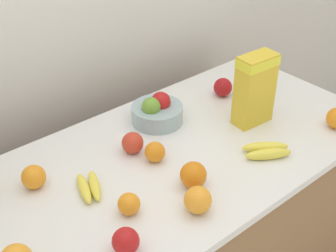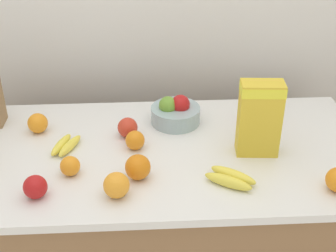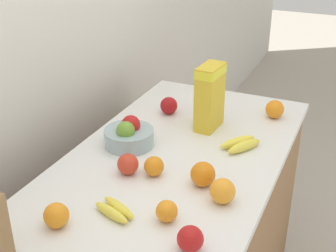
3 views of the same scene
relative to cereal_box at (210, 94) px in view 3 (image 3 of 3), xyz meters
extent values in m
cube|color=silver|center=(-0.38, 0.64, 0.24)|extent=(9.00, 0.06, 2.60)
cube|color=white|center=(-0.38, 0.03, -0.17)|extent=(1.65, 0.79, 0.03)
cube|color=gold|center=(0.00, 0.00, -0.01)|extent=(0.16, 0.09, 0.29)
cube|color=yellow|center=(0.00, 0.00, 0.10)|extent=(0.16, 0.09, 0.04)
cylinder|color=#99B2B7|center=(-0.28, 0.24, -0.12)|extent=(0.20, 0.20, 0.07)
sphere|color=red|center=(-0.26, 0.24, -0.07)|extent=(0.08, 0.08, 0.08)
sphere|color=#6B9E33|center=(-0.32, 0.24, -0.07)|extent=(0.07, 0.07, 0.07)
ellipsoid|color=yellow|center=(-0.12, -0.17, -0.14)|extent=(0.16, 0.13, 0.04)
ellipsoid|color=yellow|center=(-0.14, -0.20, -0.14)|extent=(0.16, 0.12, 0.04)
ellipsoid|color=yellow|center=(-0.70, 0.06, -0.14)|extent=(0.09, 0.15, 0.03)
ellipsoid|color=yellow|center=(-0.73, 0.07, -0.14)|extent=(0.08, 0.15, 0.03)
sphere|color=red|center=(-0.77, -0.22, -0.12)|extent=(0.08, 0.08, 0.08)
sphere|color=red|center=(-0.48, 0.14, -0.12)|extent=(0.08, 0.08, 0.08)
sphere|color=#A31419|center=(0.06, 0.22, -0.12)|extent=(0.08, 0.08, 0.08)
sphere|color=orange|center=(0.22, -0.24, -0.11)|extent=(0.08, 0.08, 0.08)
sphere|color=orange|center=(-0.67, -0.10, -0.12)|extent=(0.07, 0.07, 0.07)
sphere|color=orange|center=(-0.44, -0.14, -0.11)|extent=(0.09, 0.09, 0.09)
sphere|color=orange|center=(-0.51, -0.23, -0.11)|extent=(0.09, 0.09, 0.09)
sphere|color=orange|center=(-0.84, 0.19, -0.12)|extent=(0.08, 0.08, 0.08)
sphere|color=orange|center=(-0.45, 0.05, -0.12)|extent=(0.07, 0.07, 0.07)
camera|label=1|loc=(-1.26, -0.97, 0.85)|focal=50.00mm
camera|label=2|loc=(-0.41, -1.44, 0.81)|focal=50.00mm
camera|label=3|loc=(-1.75, -0.59, 0.76)|focal=50.00mm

